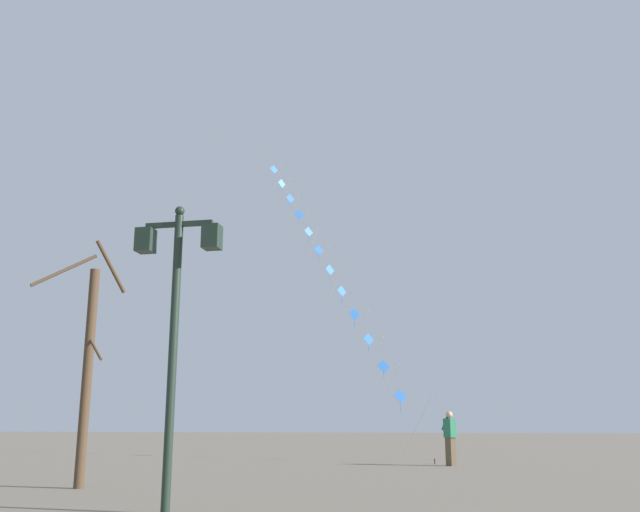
{
  "coord_description": "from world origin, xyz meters",
  "views": [
    {
      "loc": [
        0.95,
        -2.68,
        1.33
      ],
      "look_at": [
        -3.83,
        21.48,
        7.25
      ],
      "focal_mm": 39.09,
      "sensor_mm": 36.0,
      "label": 1
    }
  ],
  "objects_px": {
    "twin_lantern_lamp_post": "(176,294)",
    "kite_flyer": "(450,437)",
    "kite_train": "(329,269)",
    "bare_tree": "(88,365)"
  },
  "relations": [
    {
      "from": "kite_flyer",
      "to": "twin_lantern_lamp_post",
      "type": "bearing_deg",
      "value": 124.4
    },
    {
      "from": "twin_lantern_lamp_post",
      "to": "kite_train",
      "type": "relative_size",
      "value": 0.32
    },
    {
      "from": "kite_flyer",
      "to": "bare_tree",
      "type": "xyz_separation_m",
      "value": [
        -7.54,
        -9.59,
        1.65
      ]
    },
    {
      "from": "twin_lantern_lamp_post",
      "to": "bare_tree",
      "type": "xyz_separation_m",
      "value": [
        -3.48,
        3.57,
        -0.81
      ]
    },
    {
      "from": "twin_lantern_lamp_post",
      "to": "kite_flyer",
      "type": "height_order",
      "value": "twin_lantern_lamp_post"
    },
    {
      "from": "twin_lantern_lamp_post",
      "to": "bare_tree",
      "type": "bearing_deg",
      "value": 134.28
    },
    {
      "from": "kite_train",
      "to": "bare_tree",
      "type": "bearing_deg",
      "value": -98.46
    },
    {
      "from": "kite_train",
      "to": "bare_tree",
      "type": "distance_m",
      "value": 17.2
    },
    {
      "from": "kite_train",
      "to": "kite_flyer",
      "type": "height_order",
      "value": "kite_train"
    },
    {
      "from": "twin_lantern_lamp_post",
      "to": "kite_train",
      "type": "distance_m",
      "value": 20.26
    }
  ]
}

